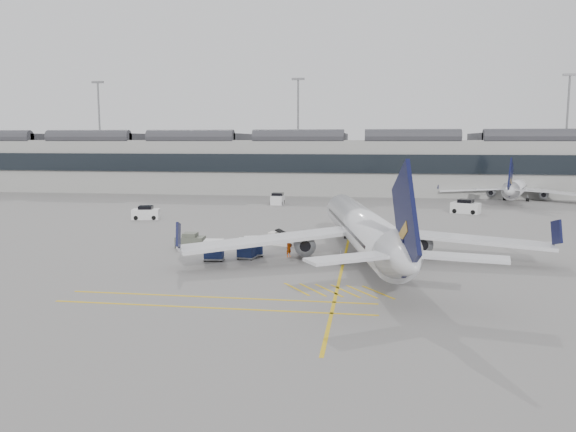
# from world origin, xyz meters

# --- Properties ---
(ground) EXTENTS (220.00, 220.00, 0.00)m
(ground) POSITION_xyz_m (0.00, 0.00, 0.00)
(ground) COLOR gray
(ground) RESTS_ON ground
(terminal) EXTENTS (200.00, 20.45, 12.40)m
(terminal) POSITION_xyz_m (0.00, 71.93, 6.14)
(terminal) COLOR #9E9E99
(terminal) RESTS_ON ground
(light_masts) EXTENTS (113.00, 0.60, 25.45)m
(light_masts) POSITION_xyz_m (-1.67, 86.00, 14.49)
(light_masts) COLOR slate
(light_masts) RESTS_ON ground
(apron_markings) EXTENTS (0.25, 60.00, 0.01)m
(apron_markings) POSITION_xyz_m (10.00, 10.00, 0.01)
(apron_markings) COLOR gold
(apron_markings) RESTS_ON ground
(airliner_main) EXTENTS (33.23, 36.63, 9.83)m
(airliner_main) POSITION_xyz_m (11.75, 4.04, 2.89)
(airliner_main) COLOR silver
(airliner_main) RESTS_ON ground
(airliner_far) EXTENTS (26.73, 29.63, 8.20)m
(airliner_far) POSITION_xyz_m (39.03, 60.68, 2.41)
(airliner_far) COLOR silver
(airliner_far) RESTS_ON ground
(belt_loader) EXTENTS (4.24, 2.21, 1.68)m
(belt_loader) POSITION_xyz_m (3.06, 10.39, 0.49)
(belt_loader) COLOR silver
(belt_loader) RESTS_ON ground
(baggage_cart_a) EXTENTS (2.01, 1.80, 1.81)m
(baggage_cart_a) POSITION_xyz_m (0.94, 3.71, 0.97)
(baggage_cart_a) COLOR gray
(baggage_cart_a) RESTS_ON ground
(baggage_cart_b) EXTENTS (1.98, 1.69, 1.92)m
(baggage_cart_b) POSITION_xyz_m (-1.85, 1.88, 1.03)
(baggage_cart_b) COLOR gray
(baggage_cart_b) RESTS_ON ground
(baggage_cart_c) EXTENTS (1.84, 1.60, 1.72)m
(baggage_cart_c) POSITION_xyz_m (0.99, 2.96, 0.92)
(baggage_cart_c) COLOR gray
(baggage_cart_c) RESTS_ON ground
(baggage_cart_d) EXTENTS (2.13, 1.94, 1.85)m
(baggage_cart_d) POSITION_xyz_m (1.34, 4.35, 0.99)
(baggage_cart_d) COLOR gray
(baggage_cart_d) RESTS_ON ground
(ramp_agent_a) EXTENTS (0.68, 0.72, 1.65)m
(ramp_agent_a) POSITION_xyz_m (4.75, 4.45, 0.83)
(ramp_agent_a) COLOR #FF5E0D
(ramp_agent_a) RESTS_ON ground
(ramp_agent_b) EXTENTS (0.94, 0.83, 1.64)m
(ramp_agent_b) POSITION_xyz_m (5.98, 7.77, 0.82)
(ramp_agent_b) COLOR #FF610D
(ramp_agent_b) RESTS_ON ground
(pushback_tug) EXTENTS (2.91, 1.86, 1.60)m
(pushback_tug) POSITION_xyz_m (-5.87, 7.27, 0.71)
(pushback_tug) COLOR #54594B
(pushback_tug) RESTS_ON ground
(safety_cone_nose) EXTENTS (0.40, 0.40, 0.56)m
(safety_cone_nose) POSITION_xyz_m (9.76, 18.04, 0.28)
(safety_cone_nose) COLOR #F24C0A
(safety_cone_nose) RESTS_ON ground
(safety_cone_engine) EXTENTS (0.35, 0.35, 0.49)m
(safety_cone_engine) POSITION_xyz_m (14.54, 8.44, 0.24)
(safety_cone_engine) COLOR #F24C0A
(safety_cone_engine) RESTS_ON ground
(service_van_left) EXTENTS (3.98, 2.52, 1.90)m
(service_van_left) POSITION_xyz_m (-18.76, 26.79, 0.85)
(service_van_left) COLOR silver
(service_van_left) RESTS_ON ground
(service_van_mid) EXTENTS (2.00, 3.92, 2.01)m
(service_van_mid) POSITION_xyz_m (-3.54, 47.74, 0.90)
(service_van_mid) COLOR silver
(service_van_mid) RESTS_ON ground
(service_van_right) EXTENTS (4.62, 3.59, 2.13)m
(service_van_right) POSITION_xyz_m (26.60, 40.08, 0.95)
(service_van_right) COLOR silver
(service_van_right) RESTS_ON ground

